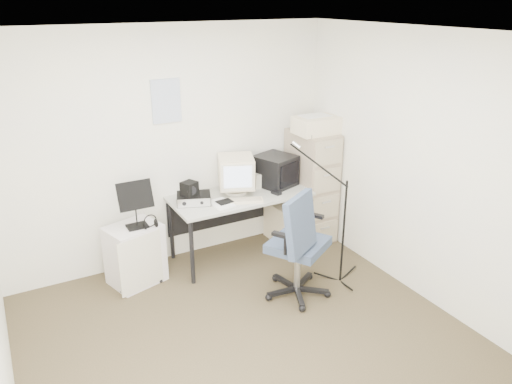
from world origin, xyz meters
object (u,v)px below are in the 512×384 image
office_chair (298,243)px  filing_cabinet (311,186)px  desk (241,225)px  side_cart (135,254)px

office_chair → filing_cabinet: bearing=19.4°
desk → office_chair: size_ratio=1.33×
filing_cabinet → side_cart: (-2.14, -0.02, -0.34)m
filing_cabinet → office_chair: bearing=-129.7°
filing_cabinet → side_cart: bearing=-179.5°
desk → side_cart: size_ratio=2.42×
filing_cabinet → desk: 0.99m
desk → office_chair: 1.00m
filing_cabinet → side_cart: size_ratio=2.10×
filing_cabinet → office_chair: (-0.83, -1.00, -0.09)m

